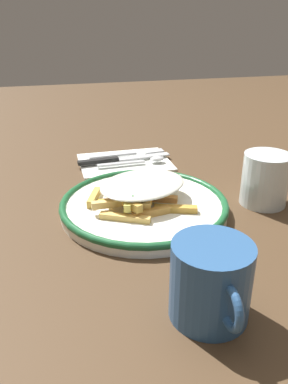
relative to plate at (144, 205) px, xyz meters
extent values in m
plane|color=#46311E|center=(0.00, 0.00, -0.01)|extent=(2.60, 2.60, 0.00)
cylinder|color=white|center=(0.00, 0.00, 0.00)|extent=(0.28, 0.28, 0.02)
torus|color=#1C5930|center=(0.00, 0.00, 0.00)|extent=(0.28, 0.28, 0.01)
cube|color=gold|center=(-0.03, -0.08, 0.01)|extent=(0.06, 0.03, 0.01)
cube|color=gold|center=(0.05, 0.00, 0.01)|extent=(0.02, 0.06, 0.01)
cube|color=gold|center=(-0.05, 0.00, 0.01)|extent=(0.02, 0.07, 0.01)
cube|color=#D7B258|center=(-0.03, 0.01, 0.01)|extent=(0.04, 0.07, 0.01)
cube|color=gold|center=(0.00, -0.03, 0.03)|extent=(0.06, 0.02, 0.01)
cube|color=#EBB55C|center=(0.01, 0.00, 0.02)|extent=(0.08, 0.02, 0.01)
cube|color=gold|center=(0.00, -0.02, 0.02)|extent=(0.06, 0.08, 0.01)
cube|color=#EAA057|center=(0.00, 0.03, 0.01)|extent=(0.04, 0.06, 0.01)
cube|color=#E0C259|center=(-0.03, -0.04, 0.01)|extent=(0.07, 0.03, 0.01)
cube|color=gold|center=(0.04, 0.04, 0.01)|extent=(0.03, 0.07, 0.01)
cube|color=#E3B463|center=(0.02, -0.05, 0.02)|extent=(0.01, 0.08, 0.01)
cube|color=gold|center=(-0.01, 0.00, 0.01)|extent=(0.05, 0.06, 0.01)
cube|color=gold|center=(-0.05, 0.01, 0.01)|extent=(0.08, 0.05, 0.01)
cube|color=gold|center=(-0.03, 0.04, 0.02)|extent=(0.08, 0.04, 0.01)
cube|color=orange|center=(0.01, -0.04, 0.02)|extent=(0.01, 0.07, 0.01)
cube|color=#DEB755|center=(-0.01, -0.03, 0.01)|extent=(0.09, 0.04, 0.01)
cube|color=#E6B659|center=(0.05, -0.04, 0.01)|extent=(0.05, 0.08, 0.01)
cube|color=#E1C852|center=(0.02, -0.03, 0.02)|extent=(0.08, 0.03, 0.01)
cube|color=gold|center=(0.00, 0.01, 0.02)|extent=(0.08, 0.03, 0.01)
cube|color=orange|center=(-0.03, -0.01, 0.02)|extent=(0.01, 0.08, 0.01)
cube|color=gold|center=(0.02, -0.04, 0.03)|extent=(0.08, 0.05, 0.01)
ellipsoid|color=silver|center=(-0.01, 0.00, 0.04)|extent=(0.17, 0.19, 0.02)
cube|color=#2D6019|center=(0.02, 0.02, 0.04)|extent=(0.00, 0.00, 0.00)
cube|color=#286522|center=(0.04, -0.02, 0.04)|extent=(0.00, 0.00, 0.00)
cube|color=#36662D|center=(0.01, 0.00, 0.04)|extent=(0.00, 0.00, 0.00)
cube|color=#1E6122|center=(0.04, -0.03, 0.04)|extent=(0.00, 0.00, 0.00)
cube|color=white|center=(-0.24, 0.01, -0.01)|extent=(0.15, 0.20, 0.01)
cube|color=silver|center=(-0.26, -0.01, 0.00)|extent=(0.02, 0.11, 0.01)
cube|color=silver|center=(-0.27, 0.09, 0.00)|extent=(0.03, 0.05, 0.00)
cube|color=black|center=(-0.23, -0.05, 0.00)|extent=(0.02, 0.09, 0.01)
cube|color=silver|center=(-0.24, 0.06, 0.00)|extent=(0.03, 0.12, 0.00)
cube|color=silver|center=(-0.21, 0.00, 0.00)|extent=(0.01, 0.10, 0.00)
ellipsoid|color=silver|center=(-0.21, 0.08, 0.00)|extent=(0.02, 0.03, 0.01)
cylinder|color=silver|center=(0.02, 0.21, 0.03)|extent=(0.08, 0.08, 0.09)
cylinder|color=#2D578C|center=(0.26, 0.01, 0.03)|extent=(0.09, 0.09, 0.09)
torus|color=#2D578C|center=(0.31, 0.01, 0.04)|extent=(0.05, 0.01, 0.05)
camera|label=1|loc=(0.58, -0.14, 0.30)|focal=36.74mm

